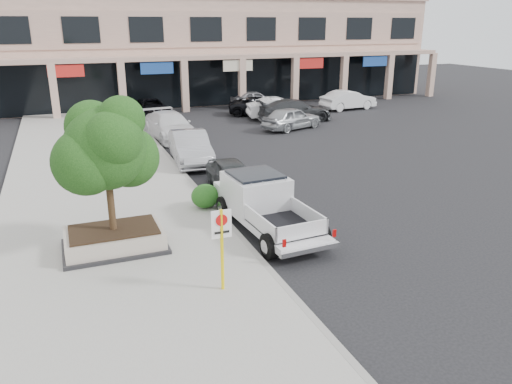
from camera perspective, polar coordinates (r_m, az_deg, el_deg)
ground at (r=16.76m, az=4.37°, el=-6.01°), size 120.00×120.00×0.00m
sidewalk at (r=20.87m, az=-16.84°, el=-1.46°), size 8.00×52.00×0.15m
curb at (r=21.47m, az=-6.33°, el=-0.18°), size 0.20×52.00×0.15m
strip_mall at (r=49.86m, az=-4.44°, el=16.13°), size 40.55×12.43×9.50m
planter at (r=16.59m, az=-15.87°, el=-5.18°), size 3.20×2.20×0.68m
planter_tree at (r=15.83m, az=-16.39°, el=4.87°), size 2.90×2.55×4.00m
no_parking_sign at (r=13.17m, az=-3.93°, el=-5.37°), size 0.55×0.09×2.30m
hedge at (r=19.49m, az=-5.83°, el=-0.46°), size 1.10×0.99×0.93m
pickup_truck at (r=17.43m, az=1.43°, el=-1.63°), size 2.55×6.04×1.86m
curb_car_a at (r=21.85m, az=-2.79°, el=1.90°), size 1.69×4.00×1.35m
curb_car_b at (r=26.38m, az=-7.52°, el=5.08°), size 2.23×5.19×1.66m
curb_car_c at (r=32.16m, az=-9.78°, el=7.44°), size 2.86×5.92×1.66m
curb_car_d at (r=40.29m, az=-11.87°, el=9.38°), size 2.53×5.11×1.39m
lot_car_a at (r=34.85m, az=4.08°, el=8.43°), size 4.88×3.25×1.54m
lot_car_b at (r=38.61m, az=2.67°, el=9.52°), size 5.14×2.57×1.62m
lot_car_c at (r=37.89m, az=4.46°, el=9.31°), size 5.79×2.80×1.62m
lot_car_d at (r=40.32m, az=0.52°, el=9.79°), size 5.57×4.02×1.41m
lot_car_e at (r=44.25m, az=-0.22°, el=10.61°), size 4.40×2.24×1.43m
lot_car_f at (r=43.68m, az=10.51°, el=10.31°), size 5.05×2.28×1.61m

